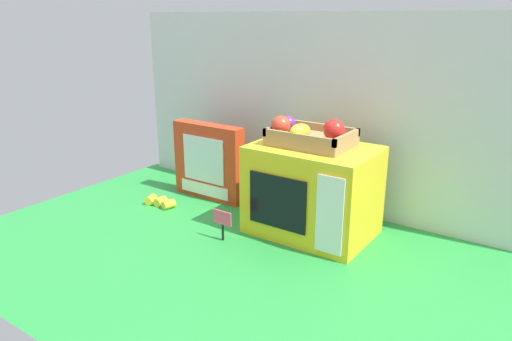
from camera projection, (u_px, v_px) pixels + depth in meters
The scene contains 7 objects.
ground_plane at pixel (282, 221), 1.65m from camera, with size 1.70×1.70×0.00m, color green.
display_back_panel at pixel (316, 112), 1.72m from camera, with size 1.61×0.03×0.69m, color silver.
toy_microwave at pixel (312, 190), 1.53m from camera, with size 0.38×0.28×0.29m.
food_groups_crate at pixel (309, 136), 1.49m from camera, with size 0.25×0.18×0.09m.
cookie_set_box at pixel (209, 162), 1.83m from camera, with size 0.30×0.06×0.29m.
price_sign at pixel (222, 221), 1.49m from camera, with size 0.07×0.01×0.10m.
loose_toy_banana at pixel (160, 202), 1.78m from camera, with size 0.13×0.06×0.03m.
Camera 1 is at (0.79, -1.30, 0.68)m, focal length 33.51 mm.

